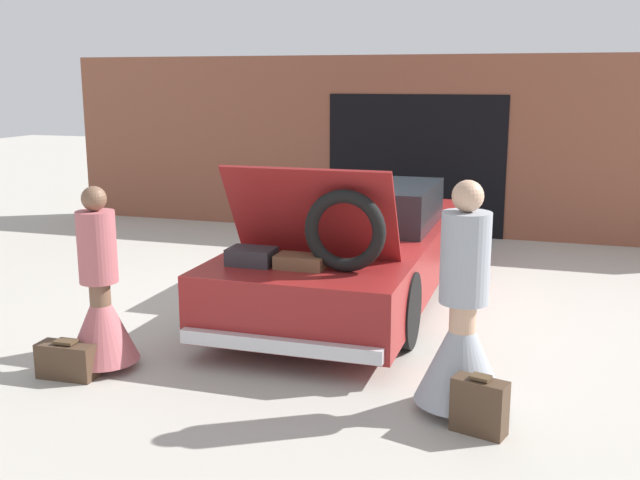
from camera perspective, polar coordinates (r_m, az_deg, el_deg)
ground_plane at (r=8.59m, az=2.68°, el=-4.30°), size 40.00×40.00×0.00m
garage_wall_back at (r=11.95m, az=7.36°, el=7.08°), size 12.00×0.14×2.80m
car at (r=8.45m, az=2.75°, el=-0.52°), size 1.90×4.99×1.68m
person_left at (r=6.61m, az=-16.36°, el=-4.81°), size 0.61×0.61×1.58m
person_right at (r=5.62m, az=10.77°, el=-6.91°), size 0.68×0.68×1.74m
suitcase_beside_left_person at (r=6.62m, az=-18.71°, el=-8.68°), size 0.50×0.22×0.33m
suitcase_beside_right_person at (r=5.46m, az=12.05°, el=-12.27°), size 0.41×0.27×0.43m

